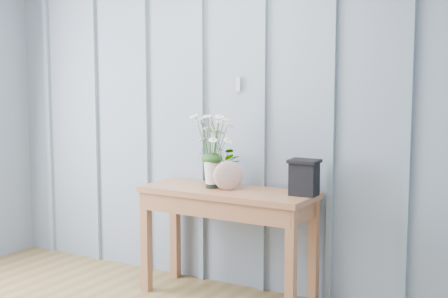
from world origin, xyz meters
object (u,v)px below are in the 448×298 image
Objects in this scene: felt_disc_vessel at (228,176)px; carved_box at (304,177)px; sideboard at (228,206)px; daisy_vase at (212,140)px.

carved_box is (0.51, 0.09, 0.02)m from felt_disc_vessel.
carved_box reaches higher than sideboard.
carved_box is (0.65, 0.08, -0.21)m from daisy_vase.
felt_disc_vessel is at bearing -169.64° from carved_box.
felt_disc_vessel is at bearing -7.50° from daisy_vase.
sideboard is 0.58m from carved_box.
sideboard is 2.28× the size of daisy_vase.
daisy_vase is at bearing -174.08° from sideboard.
daisy_vase reaches higher than sideboard.
daisy_vase is (-0.12, -0.01, 0.44)m from sideboard.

